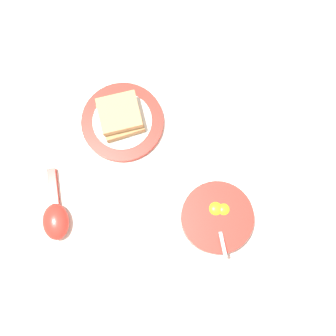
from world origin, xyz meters
TOP-DOWN VIEW (x-y plane):
  - ground_plane at (0.00, 0.00)m, footprint 3.00×3.00m
  - egg_bowl at (0.03, -0.15)m, footprint 0.15×0.15m
  - toast_plate at (0.17, 0.12)m, footprint 0.18×0.18m
  - toast_sandwich at (0.17, 0.12)m, footprint 0.12×0.12m
  - soup_spoon at (-0.08, 0.17)m, footprint 0.15×0.11m

SIDE VIEW (x-z plane):
  - ground_plane at x=0.00m, z-range 0.00..0.00m
  - toast_plate at x=0.17m, z-range 0.00..0.02m
  - soup_spoon at x=-0.08m, z-range 0.00..0.03m
  - egg_bowl at x=0.03m, z-range -0.01..0.05m
  - toast_sandwich at x=0.17m, z-range 0.02..0.05m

